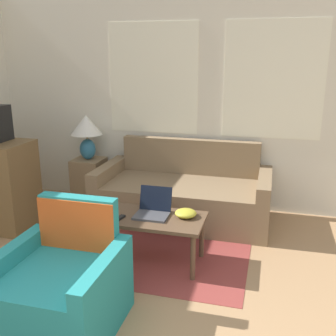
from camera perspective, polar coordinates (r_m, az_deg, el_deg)
The scene contains 11 objects.
wall_back at distance 4.71m, azimuth 7.19°, elevation 9.67°, with size 6.62×0.06×2.60m.
rug at distance 4.14m, azimuth -0.42°, elevation -9.96°, with size 1.75×2.03×0.01m.
couch at distance 4.54m, azimuth 2.28°, elevation -3.97°, with size 1.93×0.92×0.86m.
armchair at distance 2.91m, azimuth -15.06°, elevation -16.61°, with size 0.78×0.78×0.84m.
side_table at distance 5.12m, azimuth -11.32°, elevation -1.78°, with size 0.37×0.37×0.56m.
table_lamp at distance 4.96m, azimuth -11.73°, elevation 5.40°, with size 0.39×0.39×0.55m.
coffee_table at distance 3.53m, azimuth -2.66°, elevation -7.86°, with size 0.97×0.51×0.44m.
laptop at distance 3.53m, azimuth -2.18°, elevation -6.00°, with size 0.30×0.29×0.24m.
cup_navy at distance 3.57m, azimuth -8.67°, elevation -6.06°, with size 0.10×0.10×0.09m.
snack_bowl at distance 3.49m, azimuth 2.59°, elevation -6.57°, with size 0.19×0.19×0.07m.
tv_remote at distance 3.47m, azimuth -7.17°, elevation -7.28°, with size 0.08×0.16×0.02m.
Camera 1 is at (0.65, -0.77, 1.81)m, focal length 42.00 mm.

